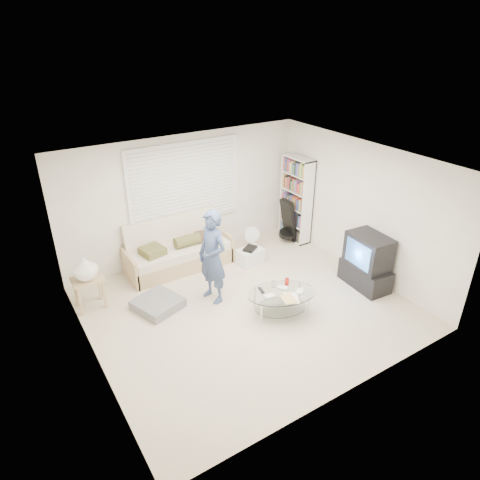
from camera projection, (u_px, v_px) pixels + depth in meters
ground at (247, 307)px, 7.26m from camera, size 5.00×5.00×0.00m
room_shell at (232, 210)px, 6.88m from camera, size 5.02×4.52×2.51m
window_blinds at (185, 184)px, 8.21m from camera, size 2.32×0.08×1.62m
futon_sofa at (178, 252)px, 8.34m from camera, size 2.04×0.82×1.00m
grey_floor_pillow at (158, 304)px, 7.22m from camera, size 0.88×0.88×0.16m
side_table at (85, 270)px, 6.95m from camera, size 0.50×0.40×0.98m
bookshelf at (296, 199)px, 9.18m from camera, size 0.29×0.78×1.86m
guitar_case at (288, 224)px, 9.26m from camera, size 0.36×0.36×0.97m
floor_fan at (251, 237)px, 8.91m from camera, size 0.35×0.23×0.57m
storage_bin at (250, 256)px, 8.54m from camera, size 0.54×0.41×0.35m
tv_unit at (367, 262)px, 7.66m from camera, size 0.57×0.96×1.01m
coffee_table at (282, 297)px, 6.95m from camera, size 1.31×1.06×0.54m
standing_person at (212, 257)px, 7.12m from camera, size 0.51×0.67×1.66m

